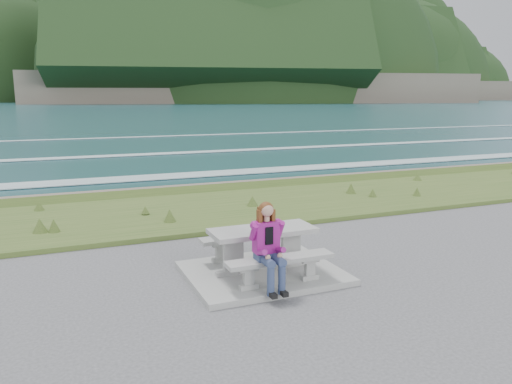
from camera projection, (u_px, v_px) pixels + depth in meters
concrete_slab at (263, 273)px, 8.66m from camera, size 2.60×2.10×0.10m
picnic_table at (263, 238)px, 8.54m from camera, size 1.80×0.75×0.75m
bench_landward at (280, 263)px, 7.95m from camera, size 1.80×0.35×0.45m
bench_seaward at (248, 240)px, 9.21m from camera, size 1.80×0.35×0.45m
grass_verge at (188, 214)px, 13.20m from camera, size 160.00×4.50×0.22m
shore_drop at (164, 194)px, 15.83m from camera, size 160.00×0.80×2.20m
ocean at (107, 172)px, 31.74m from camera, size 1600.00×1600.00×0.09m
headland_range at (282, 87)px, 439.30m from camera, size 729.83×363.95×231.98m
seated_woman at (270, 258)px, 7.71m from camera, size 0.39×0.68×1.37m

